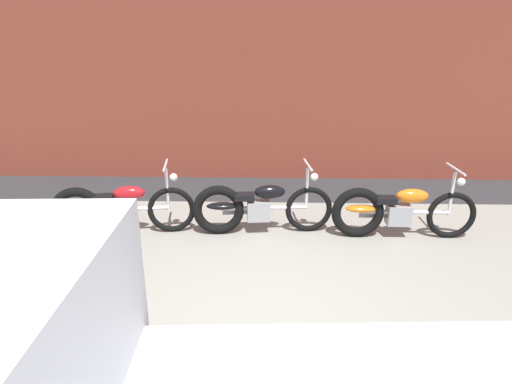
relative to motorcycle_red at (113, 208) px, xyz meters
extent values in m
plane|color=#2D2D30|center=(2.14, -2.13, -0.40)|extent=(80.00, 80.00, 0.00)
cube|color=gray|center=(2.14, -0.38, -0.40)|extent=(36.00, 3.50, 0.01)
cube|color=brown|center=(2.14, 3.07, 2.41)|extent=(36.00, 0.50, 5.61)
torus|color=black|center=(0.80, 0.12, -0.06)|extent=(0.68, 0.18, 0.68)
torus|color=black|center=(-0.49, -0.07, -0.03)|extent=(0.74, 0.24, 0.73)
cylinder|color=silver|center=(0.16, 0.02, -0.02)|extent=(1.23, 0.24, 0.06)
cube|color=#99999E|center=(0.08, 0.01, -0.06)|extent=(0.35, 0.26, 0.28)
ellipsoid|color=red|center=(0.24, 0.03, 0.22)|extent=(0.46, 0.25, 0.20)
ellipsoid|color=red|center=(-0.44, -0.07, 0.03)|extent=(0.46, 0.24, 0.10)
cube|color=black|center=(-0.12, -0.02, 0.16)|extent=(0.31, 0.24, 0.08)
cylinder|color=silver|center=(0.76, 0.11, 0.25)|extent=(0.05, 0.05, 0.62)
cylinder|color=silver|center=(0.76, 0.11, 0.61)|extent=(0.12, 0.58, 0.03)
sphere|color=white|center=(0.86, 0.13, 0.43)|extent=(0.11, 0.11, 0.11)
cylinder|color=silver|center=(-0.18, 0.12, -0.14)|extent=(0.55, 0.14, 0.06)
torus|color=black|center=(2.78, 0.19, -0.06)|extent=(0.68, 0.14, 0.68)
torus|color=black|center=(1.49, 0.07, -0.03)|extent=(0.74, 0.20, 0.73)
cylinder|color=silver|center=(2.13, 0.13, -0.02)|extent=(1.23, 0.17, 0.06)
cube|color=#99999E|center=(2.05, 0.12, -0.06)|extent=(0.34, 0.25, 0.28)
ellipsoid|color=black|center=(2.21, 0.13, 0.22)|extent=(0.46, 0.23, 0.20)
ellipsoid|color=black|center=(1.53, 0.07, 0.03)|extent=(0.46, 0.22, 0.10)
cube|color=black|center=(1.85, 0.10, 0.16)|extent=(0.30, 0.23, 0.08)
cylinder|color=silver|center=(2.74, 0.18, 0.25)|extent=(0.05, 0.05, 0.62)
cylinder|color=silver|center=(2.74, 0.18, 0.61)|extent=(0.09, 0.58, 0.03)
sphere|color=white|center=(2.84, 0.19, 0.43)|extent=(0.11, 0.11, 0.11)
cylinder|color=silver|center=(1.80, 0.25, -0.14)|extent=(0.55, 0.11, 0.06)
torus|color=black|center=(4.75, 0.02, -0.06)|extent=(0.68, 0.08, 0.68)
torus|color=black|center=(3.45, 0.02, -0.03)|extent=(0.73, 0.13, 0.73)
cylinder|color=silver|center=(4.10, 0.02, -0.02)|extent=(1.24, 0.06, 0.06)
cube|color=#99999E|center=(4.02, 0.02, -0.06)|extent=(0.32, 0.22, 0.28)
ellipsoid|color=orange|center=(4.18, 0.02, 0.22)|extent=(0.44, 0.19, 0.20)
ellipsoid|color=orange|center=(3.50, 0.02, 0.03)|extent=(0.44, 0.18, 0.10)
cube|color=black|center=(3.82, 0.02, 0.16)|extent=(0.28, 0.20, 0.08)
cylinder|color=silver|center=(4.71, 0.02, 0.25)|extent=(0.04, 0.04, 0.62)
cylinder|color=silver|center=(4.71, 0.02, 0.61)|extent=(0.03, 0.58, 0.03)
sphere|color=white|center=(4.81, 0.02, 0.43)|extent=(0.11, 0.11, 0.11)
cylinder|color=silver|center=(3.78, 0.17, -0.14)|extent=(0.55, 0.06, 0.06)
camera|label=1|loc=(2.18, -5.51, 2.17)|focal=29.61mm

